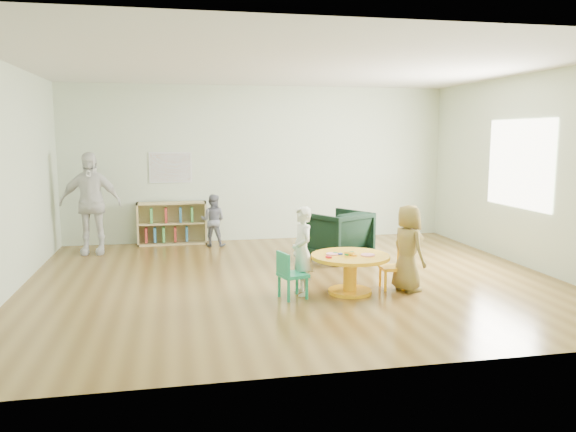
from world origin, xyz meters
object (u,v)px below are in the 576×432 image
Objects in this scene: bookshelf at (171,223)px; armchair at (337,235)px; kid_chair_right at (395,266)px; child_right at (408,248)px; kid_chair_left at (290,274)px; toddler at (213,220)px; child_left at (302,251)px; activity_table at (350,267)px; adult_caretaker at (90,203)px.

bookshelf is 1.42× the size of armchair.
kid_chair_right is 0.50× the size of child_right.
toddler is (-0.67, 3.38, 0.15)m from kid_chair_left.
toddler is at bearing 19.22° from child_right.
child_left reaches higher than toddler.
child_left reaches higher than activity_table.
bookshelf is 0.73× the size of adult_caretaker.
activity_table is at bearing 49.15° from armchair.
kid_chair_left is at bearing -69.62° from bookshelf.
bookshelf is 4.68m from child_right.
armchair is 4.02m from adult_caretaker.
armchair reaches higher than kid_chair_left.
kid_chair_right is 1.75m from armchair.
bookshelf is 1.11× the size of child_right.
child_right is 5.19m from adult_caretaker.
adult_caretaker is (-2.84, 3.00, 0.29)m from child_left.
toddler is at bearing -25.72° from bookshelf.
activity_table is 0.63m from kid_chair_right.
adult_caretaker reaches higher than child_right.
kid_chair_right is 0.63× the size of armchair.
kid_chair_left is at bearing -58.40° from child_left.
armchair is (2.53, -1.82, 0.02)m from bookshelf.
armchair is 1.90m from child_right.
kid_chair_right is at bearing 68.78° from armchair.
child_left is at bearing -42.71° from adult_caretaker.
armchair is at bearing 144.44° from child_left.
child_left is 1.00× the size of child_right.
kid_chair_right is (1.39, 0.18, -0.02)m from kid_chair_left.
child_right is 3.98m from toddler.
adult_caretaker reaches higher than toddler.
activity_table is at bearing 102.83° from kid_chair_right.
activity_table is 0.89× the size of child_left.
child_left reaches higher than armchair.
toddler is at bearing -172.18° from child_left.
adult_caretaker is (-2.66, 3.14, 0.52)m from kid_chair_left.
child_right reaches higher than child_left.
kid_chair_right is 1.23m from child_left.
adult_caretaker is at bearing 25.18° from toddler.
toddler is at bearing 10.81° from adult_caretaker.
kid_chair_left reaches higher than kid_chair_right.
bookshelf is 3.91m from child_left.
kid_chair_left is at bearing 119.47° from toddler.
armchair is 0.79× the size of child_left.
bookshelf is 1.47m from adult_caretaker.
bookshelf is at bearing -175.91° from kid_chair_left.
kid_chair_left is 1.06× the size of kid_chair_right.
child_left reaches higher than kid_chair_right.
kid_chair_left is (-0.77, -0.08, -0.03)m from activity_table.
armchair is at bearing 132.76° from kid_chair_left.
activity_table is 1.79× the size of kid_chair_right.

